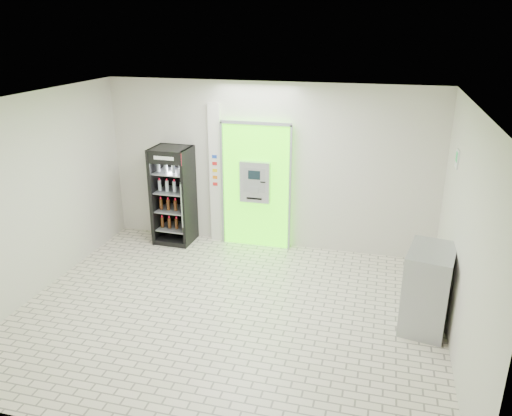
% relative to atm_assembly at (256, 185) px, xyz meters
% --- Properties ---
extents(ground, '(6.00, 6.00, 0.00)m').
position_rel_atm_assembly_xyz_m(ground, '(0.20, -2.41, -1.17)').
color(ground, beige).
rests_on(ground, ground).
extents(room_shell, '(6.00, 6.00, 6.00)m').
position_rel_atm_assembly_xyz_m(room_shell, '(0.20, -2.41, 0.67)').
color(room_shell, beige).
rests_on(room_shell, ground).
extents(atm_assembly, '(1.30, 0.24, 2.33)m').
position_rel_atm_assembly_xyz_m(atm_assembly, '(0.00, 0.00, 0.00)').
color(atm_assembly, '#49FA0D').
rests_on(atm_assembly, ground).
extents(pillar, '(0.22, 0.11, 2.60)m').
position_rel_atm_assembly_xyz_m(pillar, '(-0.78, 0.04, 0.13)').
color(pillar, silver).
rests_on(pillar, ground).
extents(beverage_cooler, '(0.70, 0.66, 1.82)m').
position_rel_atm_assembly_xyz_m(beverage_cooler, '(-1.53, -0.22, -0.30)').
color(beverage_cooler, black).
rests_on(beverage_cooler, ground).
extents(steel_cabinet, '(0.73, 0.95, 1.14)m').
position_rel_atm_assembly_xyz_m(steel_cabinet, '(2.90, -2.05, -0.60)').
color(steel_cabinet, '#9FA1A6').
rests_on(steel_cabinet, ground).
extents(exit_sign, '(0.02, 0.22, 0.26)m').
position_rel_atm_assembly_xyz_m(exit_sign, '(3.19, -1.01, 0.95)').
color(exit_sign, white).
rests_on(exit_sign, room_shell).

